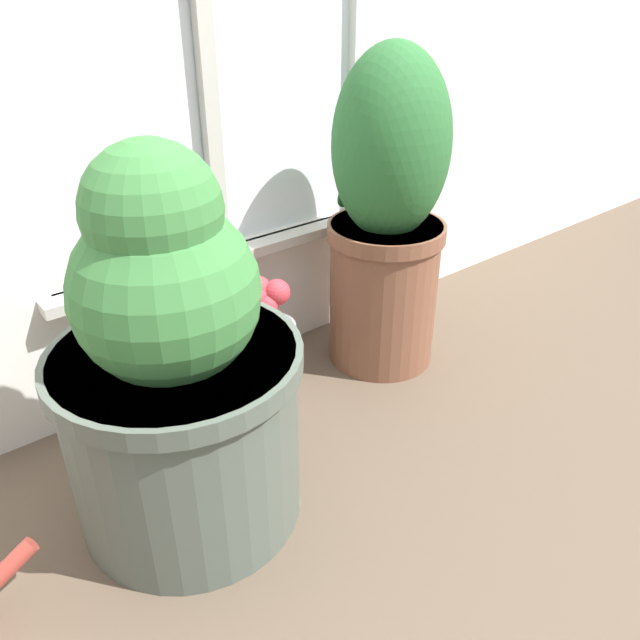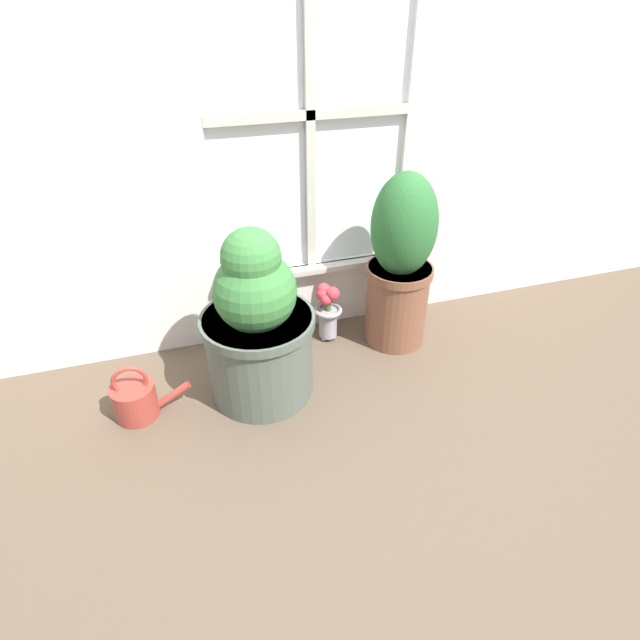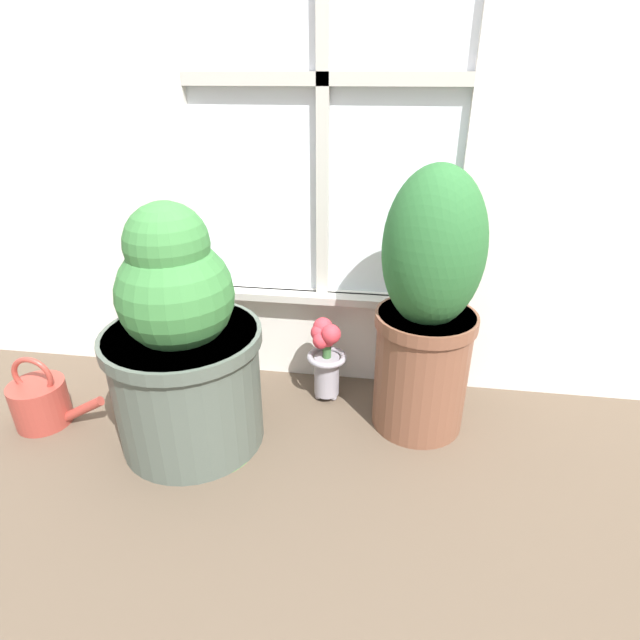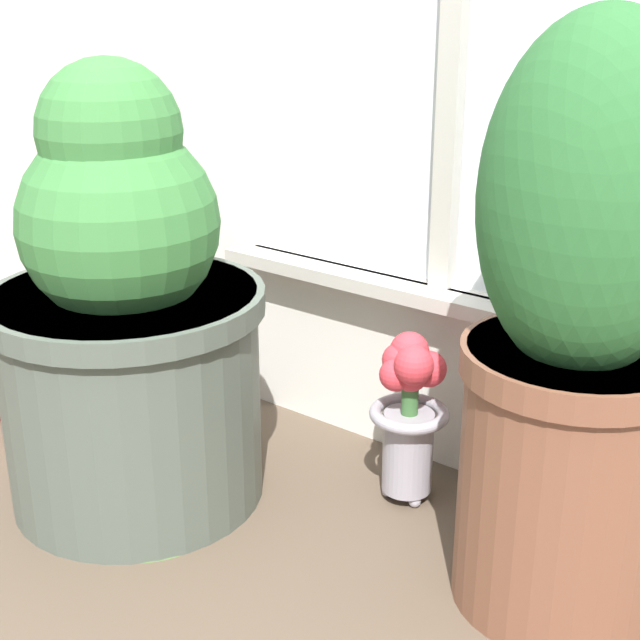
% 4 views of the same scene
% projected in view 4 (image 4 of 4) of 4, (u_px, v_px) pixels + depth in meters
% --- Properties ---
extents(ground_plane, '(10.00, 10.00, 0.00)m').
position_uv_depth(ground_plane, '(224.00, 615.00, 1.17)').
color(ground_plane, brown).
extents(potted_plant_left, '(0.42, 0.42, 0.69)m').
position_uv_depth(potted_plant_left, '(127.00, 321.00, 1.35)').
color(potted_plant_left, '#4C564C').
rests_on(potted_plant_left, ground_plane).
extents(potted_plant_right, '(0.28, 0.28, 0.76)m').
position_uv_depth(potted_plant_right, '(578.00, 336.00, 1.08)').
color(potted_plant_right, brown).
rests_on(potted_plant_right, ground_plane).
extents(flower_vase, '(0.13, 0.13, 0.28)m').
position_uv_depth(flower_vase, '(409.00, 405.00, 1.39)').
color(flower_vase, '#99939E').
rests_on(flower_vase, ground_plane).
extents(fallen_leaf, '(0.10, 0.11, 0.01)m').
position_uv_depth(fallen_leaf, '(156.00, 550.00, 1.30)').
color(fallen_leaf, '#476633').
rests_on(fallen_leaf, ground_plane).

